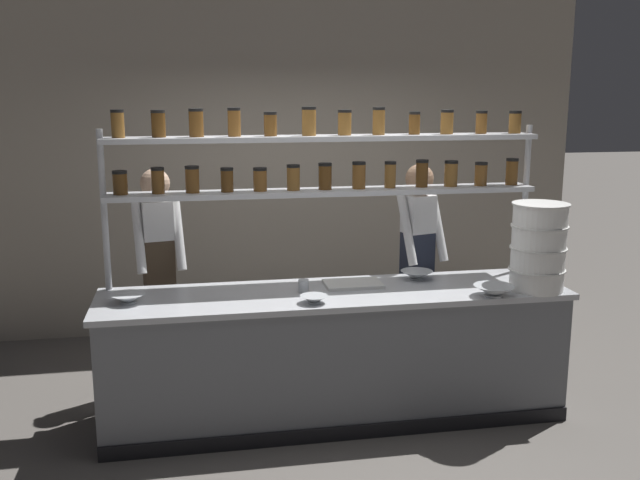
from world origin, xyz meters
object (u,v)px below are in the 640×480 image
object	(u,v)px
spice_shelf_unit	(325,168)
prep_bowl_near_right	(494,291)
chef_center	(418,256)
serving_cup_front	(304,286)
prep_bowl_near_left	(314,299)
prep_bowl_center_back	(417,275)
container_stack	(538,247)
cutting_board	(353,284)
prep_bowl_center_front	(128,299)
chef_left	(159,264)

from	to	relation	value
spice_shelf_unit	prep_bowl_near_right	bearing A→B (deg)	-32.16
chef_center	prep_bowl_near_right	size ratio (longest dim) A/B	6.30
prep_bowl_near_right	serving_cup_front	distance (m)	1.28
chef_center	serving_cup_front	xyz separation A→B (m)	(-1.00, -0.59, -0.03)
spice_shelf_unit	prep_bowl_near_left	world-z (taller)	spice_shelf_unit
chef_center	serving_cup_front	world-z (taller)	chef_center
spice_shelf_unit	prep_bowl_near_left	bearing A→B (deg)	-107.30
spice_shelf_unit	prep_bowl_center_back	bearing A→B (deg)	-11.32
container_stack	serving_cup_front	world-z (taller)	container_stack
prep_bowl_near_right	prep_bowl_center_back	bearing A→B (deg)	125.68
cutting_board	serving_cup_front	distance (m)	0.39
prep_bowl_center_front	spice_shelf_unit	bearing A→B (deg)	14.73
chef_left	cutting_board	size ratio (longest dim) A/B	4.27
prep_bowl_near_left	prep_bowl_center_front	size ratio (longest dim) A/B	0.82
container_stack	prep_bowl_center_back	size ratio (longest dim) A/B	2.58
prep_bowl_near_right	chef_left	bearing A→B (deg)	154.96
prep_bowl_center_front	serving_cup_front	xyz separation A→B (m)	(1.16, 0.04, 0.02)
prep_bowl_center_front	prep_bowl_near_right	xyz separation A→B (m)	(2.39, -0.29, 0.01)
container_stack	serving_cup_front	distance (m)	1.62
cutting_board	prep_bowl_center_front	distance (m)	1.53
cutting_board	prep_bowl_center_back	world-z (taller)	prep_bowl_center_back
chef_left	chef_center	size ratio (longest dim) A/B	1.00
prep_bowl_near_right	serving_cup_front	size ratio (longest dim) A/B	3.02
serving_cup_front	prep_bowl_center_back	bearing A→B (deg)	12.26
prep_bowl_center_back	serving_cup_front	size ratio (longest dim) A/B	2.60
spice_shelf_unit	cutting_board	size ratio (longest dim) A/B	7.75
container_stack	prep_bowl_center_back	world-z (taller)	container_stack
prep_bowl_center_back	chef_left	bearing A→B (deg)	164.23
chef_left	cutting_board	xyz separation A→B (m)	(1.35, -0.60, -0.06)
spice_shelf_unit	serving_cup_front	xyz separation A→B (m)	(-0.21, -0.32, -0.77)
prep_bowl_center_front	chef_center	bearing A→B (deg)	16.17
container_stack	prep_bowl_near_left	xyz separation A→B (m)	(-1.56, -0.03, -0.28)
spice_shelf_unit	container_stack	world-z (taller)	spice_shelf_unit
prep_bowl_near_right	container_stack	bearing A→B (deg)	15.59
container_stack	prep_bowl_center_back	bearing A→B (deg)	150.08
spice_shelf_unit	cutting_board	world-z (taller)	spice_shelf_unit
prep_bowl_center_back	cutting_board	bearing A→B (deg)	-170.65
chef_center	prep_bowl_center_front	bearing A→B (deg)	179.15
chef_left	container_stack	world-z (taller)	chef_left
serving_cup_front	prep_bowl_near_left	bearing A→B (deg)	-84.11
prep_bowl_near_left	prep_bowl_center_back	world-z (taller)	prep_bowl_center_back
container_stack	prep_bowl_center_back	xyz separation A→B (m)	(-0.72, 0.42, -0.27)
prep_bowl_center_back	chef_center	bearing A→B (deg)	71.04
spice_shelf_unit	prep_bowl_near_left	xyz separation A→B (m)	(-0.18, -0.58, -0.79)
chef_center	container_stack	world-z (taller)	chef_center
prep_bowl_near_left	prep_bowl_center_back	size ratio (longest dim) A/B	0.79
serving_cup_front	prep_bowl_near_right	bearing A→B (deg)	-14.80
prep_bowl_center_back	prep_bowl_near_right	xyz separation A→B (m)	(0.37, -0.51, 0.01)
cutting_board	serving_cup_front	xyz separation A→B (m)	(-0.37, -0.11, 0.03)
spice_shelf_unit	prep_bowl_center_front	bearing A→B (deg)	-165.27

